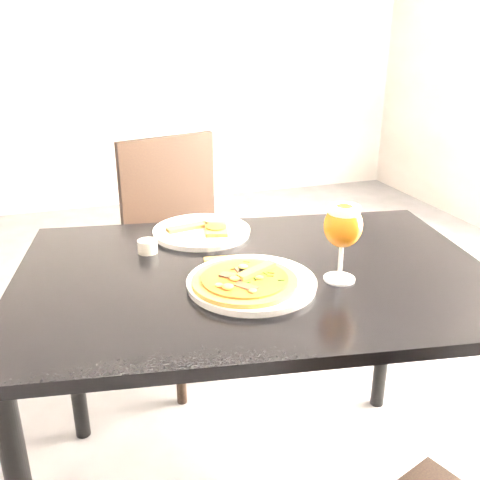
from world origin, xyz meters
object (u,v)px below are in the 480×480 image
object	(u,v)px
dining_table	(254,302)
beer_glass	(343,226)
pizza	(245,280)
chair_far	(186,247)

from	to	relation	value
dining_table	beer_glass	size ratio (longest dim) A/B	6.77
dining_table	pizza	world-z (taller)	pizza
dining_table	pizza	size ratio (longest dim) A/B	5.30
chair_far	pizza	distance (m)	0.90
pizza	beer_glass	bearing A→B (deg)	-5.52
pizza	beer_glass	distance (m)	0.26
dining_table	chair_far	xyz separation A→B (m)	(-0.01, 0.77, -0.15)
pizza	dining_table	bearing A→B (deg)	58.38
pizza	beer_glass	world-z (taller)	beer_glass
pizza	beer_glass	size ratio (longest dim) A/B	1.28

